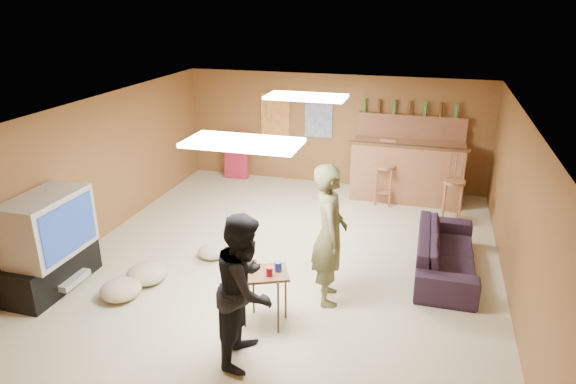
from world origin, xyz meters
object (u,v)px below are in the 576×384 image
(tv_body, at_px, (48,225))
(person_olive, at_px, (329,235))
(sofa, at_px, (446,252))
(bar_counter, at_px, (407,172))
(person_black, at_px, (246,288))
(tray_table, at_px, (265,298))

(tv_body, relative_size, person_olive, 0.61)
(person_olive, xyz_separation_m, sofa, (1.42, 1.14, -0.61))
(bar_counter, distance_m, sofa, 2.72)
(bar_counter, bearing_deg, person_olive, -100.56)
(person_olive, relative_size, sofa, 0.91)
(tv_body, height_order, person_black, person_black)
(sofa, bearing_deg, person_olive, 128.14)
(person_black, height_order, sofa, person_black)
(sofa, xyz_separation_m, tray_table, (-2.01, -1.83, 0.05))
(bar_counter, bearing_deg, person_black, -104.39)
(person_olive, relative_size, person_black, 1.10)
(bar_counter, height_order, person_olive, person_olive)
(person_black, bearing_deg, bar_counter, -18.06)
(sofa, relative_size, tray_table, 2.96)
(sofa, height_order, tray_table, tray_table)
(tv_body, distance_m, sofa, 5.25)
(person_olive, bearing_deg, tv_body, 85.88)
(bar_counter, relative_size, tray_table, 2.99)
(tv_body, relative_size, sofa, 0.56)
(person_olive, distance_m, tray_table, 1.07)
(tv_body, bearing_deg, sofa, 20.74)
(sofa, distance_m, tray_table, 2.72)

